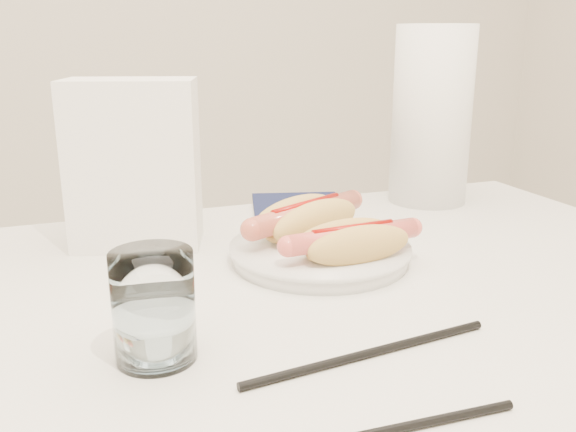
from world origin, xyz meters
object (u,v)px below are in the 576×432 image
object	(u,v)px
hotdog_right	(353,242)
water_glass	(154,306)
hotdog_left	(306,219)
table	(270,357)
napkin_box	(134,164)
plate	(320,254)
paper_towel_roll	(432,116)

from	to	relation	value
hotdog_right	water_glass	distance (m)	0.28
water_glass	hotdog_left	bearing A→B (deg)	43.61
table	napkin_box	world-z (taller)	napkin_box
plate	hotdog_right	bearing A→B (deg)	-69.88
hotdog_left	napkin_box	distance (m)	0.24
hotdog_left	hotdog_right	world-z (taller)	hotdog_left
hotdog_right	hotdog_left	bearing A→B (deg)	97.53
plate	napkin_box	world-z (taller)	napkin_box
plate	hotdog_right	distance (m)	0.06
hotdog_left	paper_towel_roll	world-z (taller)	paper_towel_roll
table	hotdog_left	distance (m)	0.21
hotdog_left	napkin_box	xyz separation A→B (m)	(-0.20, 0.10, 0.07)
hotdog_left	water_glass	world-z (taller)	water_glass
table	plate	world-z (taller)	plate
hotdog_right	plate	bearing A→B (deg)	105.57
plate	hotdog_left	world-z (taller)	hotdog_left
table	hotdog_right	distance (m)	0.17
plate	hotdog_right	world-z (taller)	hotdog_right
napkin_box	plate	bearing A→B (deg)	-18.63
water_glass	paper_towel_roll	bearing A→B (deg)	36.62
paper_towel_roll	hotdog_right	bearing A→B (deg)	-135.64
plate	paper_towel_roll	bearing A→B (deg)	36.15
table	hotdog_right	size ratio (longest dim) A/B	7.06
hotdog_right	water_glass	bearing A→B (deg)	-158.47
plate	paper_towel_roll	distance (m)	0.38
napkin_box	paper_towel_roll	bearing A→B (deg)	24.53
hotdog_left	plate	bearing A→B (deg)	-114.18
hotdog_left	water_glass	distance (m)	0.32
hotdog_right	paper_towel_roll	bearing A→B (deg)	39.82
table	water_glass	distance (m)	0.18
hotdog_right	water_glass	world-z (taller)	water_glass
hotdog_right	water_glass	size ratio (longest dim) A/B	1.72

